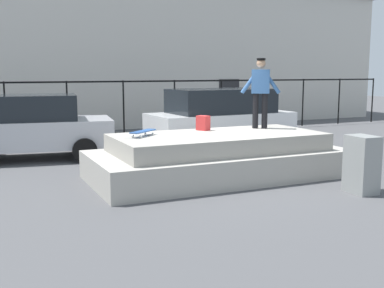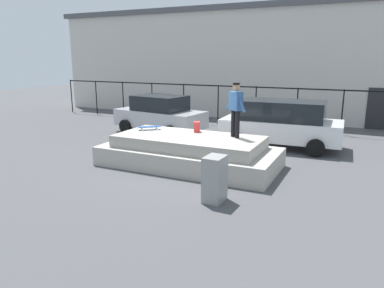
{
  "view_description": "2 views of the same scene",
  "coord_description": "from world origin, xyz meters",
  "px_view_note": "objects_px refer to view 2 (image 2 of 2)",
  "views": [
    {
      "loc": [
        -4.97,
        -9.39,
        2.35
      ],
      "look_at": [
        -0.32,
        0.68,
        0.65
      ],
      "focal_mm": 44.56,
      "sensor_mm": 36.0,
      "label": 1
    },
    {
      "loc": [
        4.93,
        -10.25,
        3.41
      ],
      "look_at": [
        -0.18,
        0.37,
        0.6
      ],
      "focal_mm": 33.99,
      "sensor_mm": 36.0,
      "label": 2
    }
  ],
  "objects_px": {
    "skateboarder": "(236,106)",
    "car_silver_sedan_near": "(160,114)",
    "skateboard": "(149,127)",
    "utility_box": "(215,179)",
    "backpack": "(197,127)",
    "car_white_hatchback_mid": "(281,123)"
  },
  "relations": [
    {
      "from": "car_silver_sedan_near",
      "to": "car_white_hatchback_mid",
      "type": "bearing_deg",
      "value": -3.04
    },
    {
      "from": "skateboard",
      "to": "utility_box",
      "type": "bearing_deg",
      "value": -37.47
    },
    {
      "from": "skateboarder",
      "to": "skateboard",
      "type": "bearing_deg",
      "value": -176.91
    },
    {
      "from": "skateboarder",
      "to": "skateboard",
      "type": "relative_size",
      "value": 2.33
    },
    {
      "from": "car_silver_sedan_near",
      "to": "car_white_hatchback_mid",
      "type": "xyz_separation_m",
      "value": [
        5.56,
        -0.3,
        0.08
      ]
    },
    {
      "from": "skateboard",
      "to": "backpack",
      "type": "bearing_deg",
      "value": 13.47
    },
    {
      "from": "backpack",
      "to": "car_white_hatchback_mid",
      "type": "bearing_deg",
      "value": 119.41
    },
    {
      "from": "skateboard",
      "to": "car_silver_sedan_near",
      "type": "bearing_deg",
      "value": 115.65
    },
    {
      "from": "skateboarder",
      "to": "backpack",
      "type": "height_order",
      "value": "skateboarder"
    },
    {
      "from": "car_silver_sedan_near",
      "to": "skateboarder",
      "type": "bearing_deg",
      "value": -36.67
    },
    {
      "from": "skateboard",
      "to": "utility_box",
      "type": "xyz_separation_m",
      "value": [
        3.53,
        -2.71,
        -0.52
      ]
    },
    {
      "from": "skateboarder",
      "to": "car_silver_sedan_near",
      "type": "xyz_separation_m",
      "value": [
        -4.85,
        3.61,
        -1.07
      ]
    },
    {
      "from": "backpack",
      "to": "car_white_hatchback_mid",
      "type": "distance_m",
      "value": 3.76
    },
    {
      "from": "utility_box",
      "to": "car_silver_sedan_near",
      "type": "bearing_deg",
      "value": 131.68
    },
    {
      "from": "skateboard",
      "to": "utility_box",
      "type": "distance_m",
      "value": 4.48
    },
    {
      "from": "skateboarder",
      "to": "backpack",
      "type": "bearing_deg",
      "value": 171.06
    },
    {
      "from": "backpack",
      "to": "car_silver_sedan_near",
      "type": "xyz_separation_m",
      "value": [
        -3.43,
        3.39,
        -0.27
      ]
    },
    {
      "from": "car_white_hatchback_mid",
      "to": "utility_box",
      "type": "bearing_deg",
      "value": -92.03
    },
    {
      "from": "backpack",
      "to": "car_white_hatchback_mid",
      "type": "xyz_separation_m",
      "value": [
        2.14,
        3.09,
        -0.2
      ]
    },
    {
      "from": "skateboarder",
      "to": "car_silver_sedan_near",
      "type": "relative_size",
      "value": 0.39
    },
    {
      "from": "backpack",
      "to": "utility_box",
      "type": "distance_m",
      "value": 3.69
    },
    {
      "from": "car_silver_sedan_near",
      "to": "skateboard",
      "type": "bearing_deg",
      "value": -64.35
    }
  ]
}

